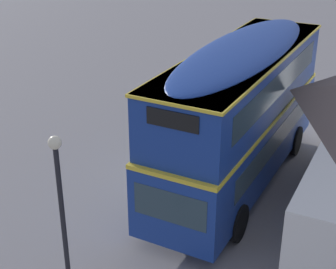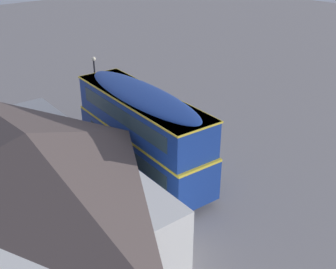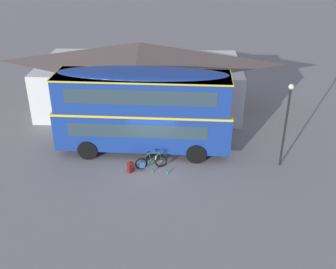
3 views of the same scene
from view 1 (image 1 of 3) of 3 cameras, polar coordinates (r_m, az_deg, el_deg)
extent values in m
plane|color=gray|center=(17.69, 2.65, -5.01)|extent=(120.00, 120.00, 0.00)
cylinder|color=black|center=(14.69, 7.72, -9.69)|extent=(1.12, 0.37, 1.10)
cylinder|color=black|center=(15.49, -0.59, -7.41)|extent=(1.12, 0.37, 1.10)
cylinder|color=black|center=(19.69, 13.92, -0.65)|extent=(1.12, 0.37, 1.10)
cylinder|color=black|center=(20.29, 7.46, 0.71)|extent=(1.12, 0.37, 1.10)
cube|color=navy|center=(16.98, 7.75, -0.79)|extent=(9.79, 3.29, 2.10)
cube|color=yellow|center=(16.54, 7.97, 2.57)|extent=(9.81, 3.31, 0.12)
cube|color=navy|center=(16.19, 8.17, 5.77)|extent=(9.50, 3.22, 1.90)
ellipsoid|color=navy|center=(15.88, 8.40, 9.27)|extent=(9.30, 3.15, 0.36)
cube|color=#2D424C|center=(13.02, 0.22, -8.01)|extent=(0.23, 2.05, 0.90)
cube|color=black|center=(12.00, 0.51, 1.63)|extent=(0.17, 1.38, 0.44)
cube|color=#2D424C|center=(17.43, 4.24, 1.18)|extent=(7.48, 0.66, 0.76)
cube|color=#2D424C|center=(16.56, 4.24, 6.96)|extent=(7.86, 0.69, 0.80)
cube|color=#2D424C|center=(16.70, 12.03, -0.47)|extent=(7.48, 0.66, 0.76)
cube|color=#2D424C|center=(15.80, 12.35, 5.52)|extent=(7.86, 0.69, 0.80)
cube|color=yellow|center=(15.91, 8.37, 8.86)|extent=(9.60, 3.30, 0.08)
torus|color=black|center=(17.24, 0.67, -4.55)|extent=(0.68, 0.22, 0.68)
torus|color=black|center=(18.16, 1.27, -2.90)|extent=(0.68, 0.22, 0.68)
cylinder|color=#B2B2B7|center=(17.24, 0.67, -4.55)|extent=(0.07, 0.11, 0.05)
cylinder|color=#B2B2B7|center=(18.16, 1.27, -2.90)|extent=(0.07, 0.11, 0.05)
cylinder|color=#2D6B38|center=(17.36, 0.85, -3.36)|extent=(0.48, 0.14, 0.65)
cylinder|color=#2D6B38|center=(17.26, 0.89, -2.25)|extent=(0.59, 0.16, 0.09)
cylinder|color=#2D6B38|center=(17.61, 1.01, -2.82)|extent=(0.18, 0.07, 0.69)
cylinder|color=#2D6B38|center=(17.93, 1.12, -3.40)|extent=(0.55, 0.15, 0.09)
cylinder|color=#2D6B38|center=(17.83, 1.17, -2.32)|extent=(0.43, 0.12, 0.64)
cylinder|color=#2D6B38|center=(17.12, 0.70, -3.67)|extent=(0.10, 0.05, 0.57)
cylinder|color=black|center=(16.99, 0.72, -2.64)|extent=(0.13, 0.46, 0.03)
ellipsoid|color=black|center=(17.51, 1.07, -1.61)|extent=(0.28, 0.15, 0.06)
cube|color=#2D609E|center=(18.16, 0.76, -2.83)|extent=(0.30, 0.20, 0.32)
cylinder|color=silver|center=(17.36, 0.85, -3.36)|extent=(0.07, 0.07, 0.18)
cube|color=maroon|center=(18.72, 1.23, -2.25)|extent=(0.41, 0.40, 0.53)
ellipsoid|color=maroon|center=(18.59, 1.24, -1.51)|extent=(0.39, 0.38, 0.10)
cube|color=#471111|center=(18.72, 0.80, -2.51)|extent=(0.21, 0.16, 0.19)
cylinder|color=black|center=(18.67, 1.71, -2.33)|extent=(0.05, 0.05, 0.43)
cylinder|color=black|center=(18.82, 1.58, -2.08)|extent=(0.05, 0.05, 0.43)
cylinder|color=#338CBF|center=(17.34, -1.89, -5.32)|extent=(0.07, 0.07, 0.18)
cylinder|color=black|center=(17.29, -1.89, -5.02)|extent=(0.04, 0.04, 0.03)
cylinder|color=green|center=(17.93, -0.56, -4.18)|extent=(0.08, 0.08, 0.20)
cylinder|color=black|center=(17.87, -0.56, -3.87)|extent=(0.05, 0.05, 0.03)
cube|color=#3D2319|center=(17.34, 17.82, -3.01)|extent=(1.10, 0.10, 2.10)
cube|color=#2D424C|center=(14.03, 15.79, -6.27)|extent=(1.10, 0.10, 0.90)
cylinder|color=black|center=(11.47, -11.37, -11.26)|extent=(0.11, 0.11, 4.36)
sphere|color=#F2E5BF|center=(10.29, -12.45, -0.89)|extent=(0.28, 0.28, 0.28)
camera|label=2|loc=(31.44, 42.15, 25.38)|focal=43.71mm
camera|label=3|loc=(27.69, -41.36, 24.82)|focal=42.69mm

